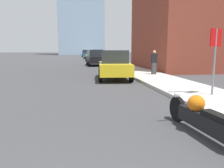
# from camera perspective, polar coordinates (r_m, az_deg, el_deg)

# --- Properties ---
(sidewalk) EXTENTS (2.54, 240.00, 0.15)m
(sidewalk) POSITION_cam_1_polar(r_m,az_deg,el_deg) (40.83, -2.47, 6.46)
(sidewalk) COLOR #B2ADA3
(sidewalk) RESTS_ON ground_plane
(brick_storefront) EXTENTS (8.63, 10.13, 9.69)m
(brick_storefront) POSITION_cam_1_polar(r_m,az_deg,el_deg) (22.17, 19.90, 16.40)
(brick_storefront) COLOR brown
(brick_storefront) RESTS_ON ground_plane
(motorcycle) EXTENTS (0.62, 2.71, 0.80)m
(motorcycle) POSITION_cam_1_polar(r_m,az_deg,el_deg) (4.73, 22.79, -8.16)
(motorcycle) COLOR black
(motorcycle) RESTS_ON ground_plane
(parked_car_yellow) EXTENTS (2.17, 4.23, 1.72)m
(parked_car_yellow) POSITION_cam_1_polar(r_m,az_deg,el_deg) (13.07, 0.59, 5.01)
(parked_car_yellow) COLOR gold
(parked_car_yellow) RESTS_ON ground_plane
(parked_car_black) EXTENTS (1.98, 4.49, 1.80)m
(parked_car_black) POSITION_cam_1_polar(r_m,az_deg,el_deg) (25.00, -4.37, 6.84)
(parked_car_black) COLOR black
(parked_car_black) RESTS_ON ground_plane
(parked_car_silver) EXTENTS (2.01, 4.52, 1.65)m
(parked_car_silver) POSITION_cam_1_polar(r_m,az_deg,el_deg) (36.67, -5.31, 7.36)
(parked_car_silver) COLOR #BCBCC1
(parked_car_silver) RESTS_ON ground_plane
(parked_car_green) EXTENTS (2.08, 4.03, 1.69)m
(parked_car_green) POSITION_cam_1_polar(r_m,az_deg,el_deg) (47.46, -6.22, 7.66)
(parked_car_green) COLOR #1E6B33
(parked_car_green) RESTS_ON ground_plane
(parked_car_blue) EXTENTS (1.95, 4.30, 1.88)m
(parked_car_blue) POSITION_cam_1_polar(r_m,az_deg,el_deg) (59.65, -6.94, 7.96)
(parked_car_blue) COLOR #1E3899
(parked_car_blue) RESTS_ON ground_plane
(stop_sign) EXTENTS (0.57, 0.26, 2.29)m
(stop_sign) POSITION_cam_1_polar(r_m,az_deg,el_deg) (8.41, 25.33, 7.95)
(stop_sign) COLOR slate
(stop_sign) RESTS_ON sidewalk
(pedestrian) EXTENTS (0.36, 0.22, 1.56)m
(pedestrian) POSITION_cam_1_polar(r_m,az_deg,el_deg) (14.67, 10.95, 5.60)
(pedestrian) COLOR #38383D
(pedestrian) RESTS_ON sidewalk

